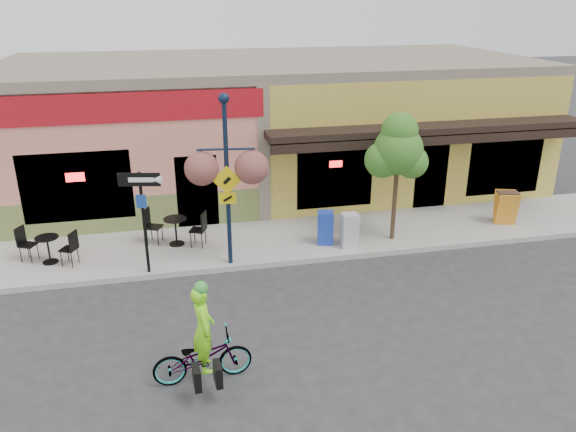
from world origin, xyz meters
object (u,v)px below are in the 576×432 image
object	(u,v)px
cyclist_rider	(204,340)
newspaper_box_grey	(350,230)
lamp_post	(227,182)
one_way_sign	(144,224)
newspaper_box_blue	(325,228)
bicycle	(203,357)
street_tree	(396,177)
building	(271,123)

from	to	relation	value
cyclist_rider	newspaper_box_grey	xyz separation A→B (m)	(4.29, 4.70, -0.21)
lamp_post	one_way_sign	bearing A→B (deg)	-170.50
one_way_sign	newspaper_box_grey	bearing A→B (deg)	15.95
lamp_post	newspaper_box_grey	xyz separation A→B (m)	(3.30, 0.32, -1.70)
newspaper_box_blue	lamp_post	bearing A→B (deg)	-153.09
bicycle	one_way_sign	xyz separation A→B (m)	(-1.01, 4.32, 0.97)
newspaper_box_grey	lamp_post	bearing A→B (deg)	-172.37
newspaper_box_grey	street_tree	bearing A→B (deg)	12.06
street_tree	lamp_post	bearing A→B (deg)	-173.20
cyclist_rider	street_tree	world-z (taller)	street_tree
street_tree	building	bearing A→B (deg)	109.98
one_way_sign	building	bearing A→B (deg)	68.93
newspaper_box_blue	street_tree	size ratio (longest dim) A/B	0.26
newspaper_box_grey	street_tree	size ratio (longest dim) A/B	0.26
bicycle	street_tree	distance (m)	7.69
bicycle	cyclist_rider	size ratio (longest dim) A/B	1.09
lamp_post	newspaper_box_grey	bearing A→B (deg)	13.30
cyclist_rider	one_way_sign	distance (m)	4.49
one_way_sign	cyclist_rider	bearing A→B (deg)	-64.33
newspaper_box_blue	one_way_sign	bearing A→B (deg)	-158.01
one_way_sign	newspaper_box_blue	world-z (taller)	one_way_sign
building	one_way_sign	size ratio (longest dim) A/B	7.01
lamp_post	newspaper_box_blue	bearing A→B (deg)	21.10
lamp_post	building	bearing A→B (deg)	78.38
cyclist_rider	one_way_sign	world-z (taller)	one_way_sign
cyclist_rider	newspaper_box_grey	bearing A→B (deg)	-45.80
building	one_way_sign	world-z (taller)	building
newspaper_box_blue	street_tree	bearing A→B (deg)	11.07
bicycle	one_way_sign	size ratio (longest dim) A/B	0.69
building	one_way_sign	xyz separation A→B (m)	(-4.44, -6.85, -0.80)
one_way_sign	street_tree	distance (m)	6.76
newspaper_box_grey	bicycle	bearing A→B (deg)	-130.64
bicycle	newspaper_box_blue	distance (m)	6.27
building	bicycle	distance (m)	11.82
building	newspaper_box_blue	size ratio (longest dim) A/B	19.51
newspaper_box_grey	building	bearing A→B (deg)	100.14
newspaper_box_grey	street_tree	world-z (taller)	street_tree
cyclist_rider	newspaper_box_blue	distance (m)	6.24
lamp_post	one_way_sign	xyz separation A→B (m)	(-2.05, -0.06, -0.88)
cyclist_rider	one_way_sign	size ratio (longest dim) A/B	0.64
newspaper_box_grey	street_tree	distance (m)	1.92
cyclist_rider	lamp_post	world-z (taller)	lamp_post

